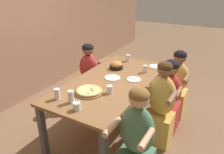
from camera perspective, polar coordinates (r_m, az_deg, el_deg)
name	(u,v)px	position (r m, az deg, el deg)	size (l,w,h in m)	color
ground_plane	(112,126)	(3.47, 0.00, -12.80)	(18.00, 18.00, 0.00)	brown
restaurant_back_panel	(12,12)	(4.07, -24.58, 15.22)	(10.00, 0.06, 3.20)	#9E7056
dining_table	(112,85)	(3.10, 0.00, -2.22)	(2.02, 0.99, 0.79)	brown
pizza_board_main	(89,91)	(2.73, -6.04, -3.69)	(0.35, 0.35, 0.05)	#996B42
skillet_bowl	(116,65)	(3.45, 1.14, 3.03)	(0.30, 0.21, 0.12)	black
empty_plate_a	(155,66)	(3.60, 11.23, 2.72)	(0.20, 0.20, 0.02)	white
empty_plate_b	(134,79)	(3.09, 5.71, -0.62)	(0.20, 0.20, 0.02)	white
empty_plate_c	(112,78)	(3.13, 0.10, -0.18)	(0.23, 0.23, 0.02)	white
cocktail_glass_blue	(77,107)	(2.40, -9.17, -7.63)	(0.08, 0.08, 0.11)	silver
drinking_glass_a	(145,69)	(3.34, 8.64, 1.97)	(0.07, 0.07, 0.11)	silver
drinking_glass_b	(110,90)	(2.70, -0.64, -3.39)	(0.07, 0.07, 0.10)	silver
drinking_glass_c	(128,58)	(3.79, 4.20, 4.89)	(0.08, 0.08, 0.11)	silver
drinking_glass_d	(71,98)	(2.53, -10.67, -5.29)	(0.07, 0.07, 0.15)	silver
drinking_glass_e	(57,94)	(2.65, -14.13, -4.43)	(0.07, 0.07, 0.13)	silver
diner_near_midright	(168,99)	(3.25, 14.34, -5.51)	(0.51, 0.40, 1.11)	#B22D2D
diner_near_center	(161,108)	(2.97, 12.60, -7.89)	(0.51, 0.40, 1.18)	gold
diner_near_right	(176,87)	(3.66, 16.38, -2.40)	(0.51, 0.40, 1.11)	gold
diner_near_left	(136,144)	(2.35, 6.35, -17.00)	(0.51, 0.40, 1.18)	#477556
diner_far_midright	(89,77)	(3.88, -5.94, 0.06)	(0.51, 0.40, 1.12)	#B22D2D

